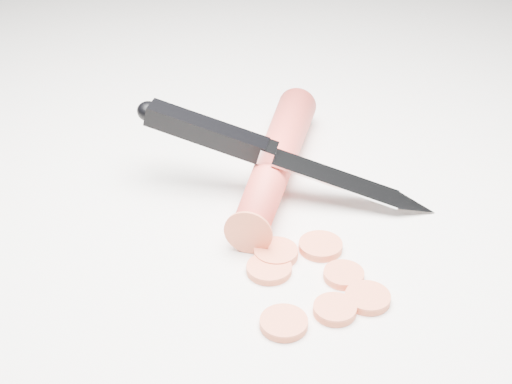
{
  "coord_description": "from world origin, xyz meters",
  "views": [
    {
      "loc": [
        -0.07,
        -0.46,
        0.34
      ],
      "look_at": [
        -0.05,
        0.03,
        0.02
      ],
      "focal_mm": 50.0,
      "sensor_mm": 36.0,
      "label": 1
    }
  ],
  "objects": [
    {
      "name": "carrot_slice_5",
      "position": [
        -0.04,
        -0.05,
        0.0
      ],
      "size": [
        0.03,
        0.03,
        0.01
      ],
      "primitive_type": "cylinder",
      "color": "#E5613D",
      "rests_on": "ground"
    },
    {
      "name": "carrot",
      "position": [
        -0.03,
        0.08,
        0.02
      ],
      "size": [
        0.09,
        0.23,
        0.03
      ],
      "primitive_type": "cylinder",
      "rotation": [
        1.57,
        0.0,
        -0.25
      ],
      "color": "red",
      "rests_on": "ground"
    },
    {
      "name": "carrot_slice_0",
      "position": [
        -0.03,
        -0.11,
        0.0
      ],
      "size": [
        0.03,
        0.03,
        0.01
      ],
      "primitive_type": "cylinder",
      "color": "#E5613D",
      "rests_on": "ground"
    },
    {
      "name": "carrot_slice_3",
      "position": [
        -0.0,
        -0.02,
        0.0
      ],
      "size": [
        0.03,
        0.03,
        0.01
      ],
      "primitive_type": "cylinder",
      "color": "#E5613D",
      "rests_on": "ground"
    },
    {
      "name": "carrot_slice_1",
      "position": [
        -0.04,
        -0.03,
        0.0
      ],
      "size": [
        0.03,
        0.03,
        0.01
      ],
      "primitive_type": "cylinder",
      "color": "#E5613D",
      "rests_on": "ground"
    },
    {
      "name": "kitchen_knife",
      "position": [
        -0.02,
        0.06,
        0.04
      ],
      "size": [
        0.26,
        0.09,
        0.08
      ],
      "primitive_type": null,
      "color": "#B5B7BC",
      "rests_on": "ground"
    },
    {
      "name": "carrot_slice_6",
      "position": [
        0.01,
        -0.06,
        0.0
      ],
      "size": [
        0.03,
        0.03,
        0.01
      ],
      "primitive_type": "cylinder",
      "color": "#E5613D",
      "rests_on": "ground"
    },
    {
      "name": "ground",
      "position": [
        0.0,
        0.0,
        0.0
      ],
      "size": [
        2.4,
        2.4,
        0.0
      ],
      "primitive_type": "plane",
      "color": "white",
      "rests_on": "ground"
    },
    {
      "name": "carrot_slice_4",
      "position": [
        0.0,
        -0.1,
        0.0
      ],
      "size": [
        0.03,
        0.03,
        0.01
      ],
      "primitive_type": "cylinder",
      "color": "#E5613D",
      "rests_on": "ground"
    },
    {
      "name": "carrot_slice_2",
      "position": [
        0.03,
        -0.09,
        0.0
      ],
      "size": [
        0.03,
        0.03,
        0.01
      ],
      "primitive_type": "cylinder",
      "color": "#E5613D",
      "rests_on": "ground"
    }
  ]
}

